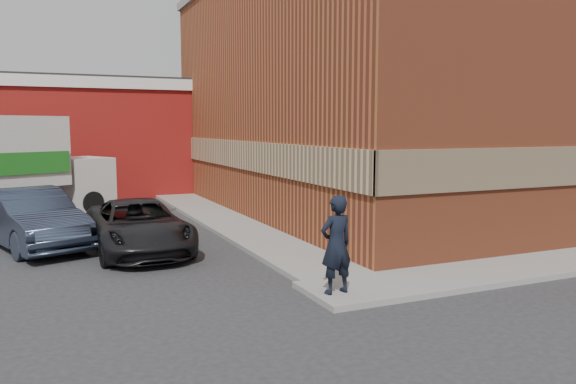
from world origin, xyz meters
name	(u,v)px	position (x,y,z in m)	size (l,w,h in m)	color
ground	(314,285)	(0.00, 0.00, 0.00)	(90.00, 90.00, 0.00)	#28282B
brick_building	(403,93)	(8.50, 9.00, 4.68)	(14.25, 18.25, 9.36)	#A24729
sidewalk_west	(218,217)	(0.60, 9.00, 0.06)	(1.80, 18.00, 0.12)	gray
warehouse	(21,137)	(-6.00, 20.00, 2.81)	(16.30, 8.30, 5.60)	maroon
man	(336,245)	(-0.06, -1.07, 1.07)	(0.69, 0.45, 1.90)	black
sedan	(31,219)	(-5.47, 6.38, 0.81)	(1.72, 4.93, 1.62)	#2A3347
suv_a	(138,226)	(-2.86, 4.70, 0.69)	(2.28, 4.95, 1.38)	black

